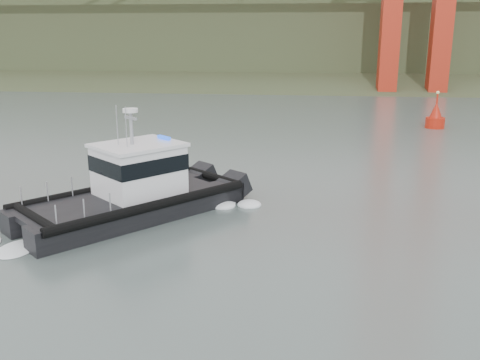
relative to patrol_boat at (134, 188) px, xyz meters
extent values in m
plane|color=#485552|center=(4.40, -10.10, -1.52)|extent=(400.00, 400.00, 0.00)
cube|color=#364628|center=(4.40, 81.90, -1.52)|extent=(500.00, 44.72, 16.25)
cube|color=#364628|center=(4.40, 109.90, 4.48)|extent=(500.00, 70.00, 18.00)
cube|color=#364628|center=(4.40, 134.90, 9.48)|extent=(500.00, 60.00, 16.00)
cube|color=black|center=(-1.29, 0.86, -1.04)|extent=(9.25, 10.47, 1.36)
cube|color=black|center=(1.05, -1.14, -1.04)|extent=(9.25, 10.47, 1.36)
cube|color=black|center=(-0.49, -0.57, -0.50)|extent=(10.48, 11.17, 0.28)
cube|color=white|center=(0.25, 0.29, 0.95)|extent=(5.25, 5.33, 2.62)
cube|color=black|center=(0.25, 0.29, 1.42)|extent=(5.35, 5.43, 0.85)
cube|color=white|center=(0.25, 0.29, 2.35)|extent=(5.57, 5.65, 0.18)
cylinder|color=#989AA1|center=(0.03, 0.03, 3.28)|extent=(0.18, 0.18, 2.05)
cylinder|color=white|center=(0.03, 0.03, 4.25)|extent=(0.80, 0.80, 0.20)
cylinder|color=red|center=(22.85, 31.27, -1.08)|extent=(1.98, 1.98, 1.32)
cone|color=red|center=(22.85, 31.27, 0.24)|extent=(1.54, 1.54, 1.98)
cylinder|color=red|center=(22.85, 31.27, 1.56)|extent=(0.18, 0.18, 1.10)
sphere|color=#E5D87F|center=(22.85, 31.27, 2.22)|extent=(0.33, 0.33, 0.33)
camera|label=1|loc=(9.10, -26.98, 8.10)|focal=40.00mm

